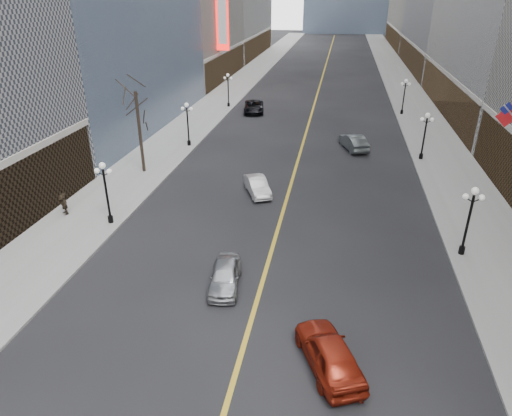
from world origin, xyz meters
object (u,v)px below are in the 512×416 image
at_px(streetlamp_west_2, 188,120).
at_px(streetlamp_west_3, 228,87).
at_px(streetlamp_west_1, 106,187).
at_px(car_nb_mid, 257,186).
at_px(car_sb_mid, 329,353).
at_px(streetlamp_east_3, 404,93).
at_px(car_sb_far, 353,142).
at_px(streetlamp_east_2, 425,131).
at_px(car_nb_far, 254,107).
at_px(car_nb_near, 225,276).
at_px(streetlamp_east_1, 470,214).

relative_size(streetlamp_west_2, streetlamp_west_3, 1.00).
bearing_deg(streetlamp_west_1, car_nb_mid, 37.65).
relative_size(streetlamp_west_3, car_sb_mid, 0.95).
bearing_deg(streetlamp_east_3, car_sb_far, -112.38).
distance_m(streetlamp_east_2, car_nb_far, 25.24).
height_order(streetlamp_west_3, car_sb_mid, streetlamp_west_3).
relative_size(streetlamp_west_3, car_nb_far, 0.81).
bearing_deg(streetlamp_east_3, streetlamp_west_3, 180.00).
distance_m(streetlamp_west_2, car_nb_near, 25.85).
bearing_deg(streetlamp_east_2, car_nb_mid, -142.87).
height_order(streetlamp_west_2, car_sb_mid, streetlamp_west_2).
distance_m(streetlamp_east_1, streetlamp_west_3, 43.05).
relative_size(streetlamp_east_2, streetlamp_west_2, 1.00).
bearing_deg(streetlamp_west_3, streetlamp_east_3, 0.00).
distance_m(streetlamp_west_3, car_sb_mid, 49.57).
xyz_separation_m(streetlamp_east_2, streetlamp_west_2, (-23.60, 0.00, 0.00)).
distance_m(streetlamp_east_1, car_nb_mid, 16.15).
height_order(streetlamp_west_1, car_nb_near, streetlamp_west_1).
xyz_separation_m(streetlamp_east_1, car_nb_far, (-19.56, 33.81, -2.13)).
bearing_deg(car_sb_far, streetlamp_east_3, -132.44).
xyz_separation_m(streetlamp_west_2, car_nb_near, (9.80, -23.82, -2.20)).
bearing_deg(streetlamp_east_1, car_nb_far, 120.05).
height_order(streetlamp_west_2, car_nb_mid, streetlamp_west_2).
distance_m(streetlamp_west_1, streetlamp_west_3, 36.00).
relative_size(streetlamp_east_2, streetlamp_west_1, 1.00).
distance_m(streetlamp_west_3, car_nb_near, 43.01).
bearing_deg(streetlamp_west_1, car_nb_near, -30.71).
distance_m(streetlamp_east_2, car_sb_far, 7.18).
xyz_separation_m(streetlamp_west_2, car_nb_far, (4.04, 15.81, -2.13)).
xyz_separation_m(car_nb_near, car_sb_mid, (5.96, -5.13, 0.11)).
bearing_deg(car_nb_far, streetlamp_east_3, -3.43).
xyz_separation_m(streetlamp_east_2, car_sb_far, (-6.49, 2.23, -2.11)).
bearing_deg(streetlamp_west_3, streetlamp_west_1, -90.00).
bearing_deg(car_sb_mid, car_sb_far, -116.54).
bearing_deg(car_nb_far, streetlamp_west_3, 141.75).
bearing_deg(car_sb_far, streetlamp_east_1, 87.73).
bearing_deg(car_nb_far, streetlamp_east_2, -48.76).
xyz_separation_m(car_nb_near, car_nb_far, (-5.76, 39.63, 0.07)).
distance_m(streetlamp_west_3, car_nb_mid, 30.37).
bearing_deg(streetlamp_east_2, streetlamp_east_1, -90.00).
xyz_separation_m(streetlamp_west_3, car_sb_mid, (15.76, -46.95, -2.09)).
xyz_separation_m(streetlamp_east_3, streetlamp_west_3, (-23.60, 0.00, 0.00)).
bearing_deg(car_sb_far, streetlamp_east_2, 140.99).
xyz_separation_m(streetlamp_west_1, car_sb_mid, (15.76, -10.95, -2.09)).
xyz_separation_m(car_nb_far, car_sb_far, (13.07, -13.58, 0.02)).
bearing_deg(streetlamp_east_3, streetlamp_east_2, -90.00).
bearing_deg(streetlamp_east_3, car_nb_mid, -116.38).
distance_m(car_nb_near, car_nb_far, 40.05).
bearing_deg(car_sb_mid, streetlamp_east_1, -149.67).
xyz_separation_m(streetlamp_west_3, car_nb_mid, (9.30, -28.82, -2.23)).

